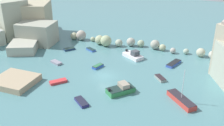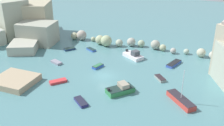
# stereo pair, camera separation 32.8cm
# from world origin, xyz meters

# --- Properties ---
(cove_water) EXTENTS (160.00, 160.00, 0.00)m
(cove_water) POSITION_xyz_m (0.00, 0.00, 0.00)
(cove_water) COLOR slate
(cove_water) RESTS_ON ground
(cliff_headland_left) EXTENTS (19.54, 23.10, 9.99)m
(cliff_headland_left) POSITION_xyz_m (-27.75, 13.04, 3.62)
(cliff_headland_left) COLOR #9C9F8D
(cliff_headland_left) RESTS_ON ground
(rock_breakwater) EXTENTS (35.97, 5.02, 2.70)m
(rock_breakwater) POSITION_xyz_m (-1.72, 16.14, 1.08)
(rock_breakwater) COLOR #A8AC88
(rock_breakwater) RESTS_ON ground
(stone_dock) EXTENTS (7.13, 6.51, 1.14)m
(stone_dock) POSITION_xyz_m (-13.76, -8.66, 0.57)
(stone_dock) COLOR tan
(stone_dock) RESTS_ON ground
(channel_buoy) EXTENTS (0.53, 0.53, 0.53)m
(channel_buoy) POSITION_xyz_m (2.25, 13.12, 0.27)
(channel_buoy) COLOR #E04C28
(channel_buoy) RESTS_ON cove_water
(moored_boat_0) EXTENTS (5.22, 5.29, 5.78)m
(moored_boat_0) POSITION_xyz_m (15.01, -3.80, 0.47)
(moored_boat_0) COLOR #BD3931
(moored_boat_0) RESTS_ON cove_water
(moored_boat_1) EXTENTS (2.85, 2.05, 0.46)m
(moored_boat_1) POSITION_xyz_m (-11.60, 1.55, 0.23)
(moored_boat_1) COLOR gray
(moored_boat_1) RESTS_ON cove_water
(moored_boat_2) EXTENTS (2.53, 2.71, 0.45)m
(moored_boat_2) POSITION_xyz_m (-12.88, 9.20, 0.22)
(moored_boat_2) COLOR navy
(moored_boat_2) RESTS_ON cove_water
(moored_boat_3) EXTENTS (5.14, 4.31, 1.82)m
(moored_boat_3) POSITION_xyz_m (2.52, 10.37, 0.58)
(moored_boat_3) COLOR silver
(moored_boat_3) RESTS_ON cove_water
(moored_boat_4) EXTENTS (2.60, 4.44, 0.54)m
(moored_boat_4) POSITION_xyz_m (11.43, 10.09, 0.27)
(moored_boat_4) COLOR #3752B2
(moored_boat_4) RESTS_ON cove_water
(moored_boat_5) EXTENTS (4.74, 4.96, 1.70)m
(moored_boat_5) POSITION_xyz_m (5.05, -4.48, 0.62)
(moored_boat_5) COLOR #308047
(moored_boat_5) RESTS_ON cove_water
(moored_boat_6) EXTENTS (2.95, 3.14, 0.46)m
(moored_boat_6) POSITION_xyz_m (-6.72, -5.49, 0.23)
(moored_boat_6) COLOR #CD3438
(moored_boat_6) RESTS_ON cove_water
(moored_boat_7) EXTENTS (2.69, 2.10, 0.44)m
(moored_boat_7) POSITION_xyz_m (-8.03, 10.82, 0.22)
(moored_boat_7) COLOR #365CBA
(moored_boat_7) RESTS_ON cove_water
(moored_boat_8) EXTENTS (1.78, 2.65, 0.55)m
(moored_boat_8) POSITION_xyz_m (-2.65, 2.94, 0.29)
(moored_boat_8) COLOR #2B55B4
(moored_boat_8) RESTS_ON cove_water
(moored_boat_9) EXTENTS (3.21, 2.90, 0.47)m
(moored_boat_9) POSITION_xyz_m (0.32, -9.88, 0.23)
(moored_boat_9) COLOR navy
(moored_boat_9) RESTS_ON cove_water
(moored_boat_10) EXTENTS (2.58, 2.74, 0.53)m
(moored_boat_10) POSITION_xyz_m (10.23, 2.63, 0.26)
(moored_boat_10) COLOR gray
(moored_boat_10) RESTS_ON cove_water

